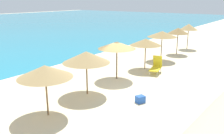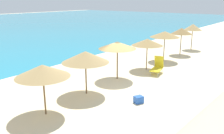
% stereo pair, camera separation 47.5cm
% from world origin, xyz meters
% --- Properties ---
extents(ground_plane, '(160.00, 160.00, 0.00)m').
position_xyz_m(ground_plane, '(0.00, 0.00, 0.00)').
color(ground_plane, beige).
extents(beach_umbrella_2, '(2.51, 2.51, 2.44)m').
position_xyz_m(beach_umbrella_2, '(-5.91, 0.30, 2.15)').
color(beach_umbrella_2, brown).
rests_on(beach_umbrella_2, ground_plane).
extents(beach_umbrella_3, '(2.66, 2.66, 2.51)m').
position_xyz_m(beach_umbrella_3, '(-2.82, 0.59, 2.19)').
color(beach_umbrella_3, brown).
rests_on(beach_umbrella_3, ground_plane).
extents(beach_umbrella_4, '(2.53, 2.53, 2.57)m').
position_xyz_m(beach_umbrella_4, '(0.50, 0.85, 2.33)').
color(beach_umbrella_4, brown).
rests_on(beach_umbrella_4, ground_plane).
extents(beach_umbrella_5, '(2.38, 2.38, 2.39)m').
position_xyz_m(beach_umbrella_5, '(3.76, 0.45, 2.14)').
color(beach_umbrella_5, brown).
rests_on(beach_umbrella_5, ground_plane).
extents(beach_umbrella_6, '(2.56, 2.56, 2.60)m').
position_xyz_m(beach_umbrella_6, '(7.17, 0.69, 2.34)').
color(beach_umbrella_6, brown).
rests_on(beach_umbrella_6, ground_plane).
extents(beach_umbrella_7, '(2.07, 2.07, 2.60)m').
position_xyz_m(beach_umbrella_7, '(10.45, 0.53, 2.31)').
color(beach_umbrella_7, brown).
rests_on(beach_umbrella_7, ground_plane).
extents(beach_umbrella_8, '(1.93, 1.93, 2.73)m').
position_xyz_m(beach_umbrella_8, '(13.60, 0.60, 2.40)').
color(beach_umbrella_8, brown).
rests_on(beach_umbrella_8, ground_plane).
extents(lounge_chair_1, '(1.62, 0.99, 1.25)m').
position_xyz_m(lounge_chair_1, '(3.29, -0.74, 0.52)').
color(lounge_chair_1, yellow).
rests_on(lounge_chair_1, ground_plane).
extents(cooler_box, '(0.56, 0.53, 0.37)m').
position_xyz_m(cooler_box, '(-2.07, -2.49, 0.19)').
color(cooler_box, blue).
rests_on(cooler_box, ground_plane).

